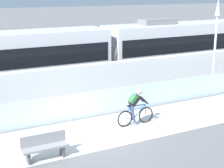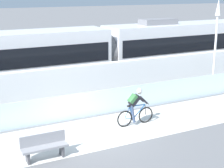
{
  "view_description": "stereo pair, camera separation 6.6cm",
  "coord_description": "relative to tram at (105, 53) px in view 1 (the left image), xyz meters",
  "views": [
    {
      "loc": [
        -5.47,
        -12.21,
        5.68
      ],
      "look_at": [
        2.11,
        2.35,
        1.25
      ],
      "focal_mm": 56.76,
      "sensor_mm": 36.0,
      "label": 1
    },
    {
      "loc": [
        -5.42,
        -12.24,
        5.68
      ],
      "look_at": [
        2.11,
        2.35,
        1.25
      ],
      "focal_mm": 56.76,
      "sensor_mm": 36.0,
      "label": 2
    }
  ],
  "objects": [
    {
      "name": "tram_rail_near",
      "position": [
        -3.99,
        -0.72,
        -1.89
      ],
      "size": [
        32.0,
        0.08,
        0.01
      ],
      "primitive_type": "cube",
      "color": "#595654",
      "rests_on": "ground"
    },
    {
      "name": "glass_parapet",
      "position": [
        -3.99,
        -5.0,
        -1.31
      ],
      "size": [
        32.0,
        0.05,
        1.17
      ],
      "primitive_type": "cube",
      "color": "silver",
      "rests_on": "ground"
    },
    {
      "name": "bike_path_deck",
      "position": [
        -3.99,
        -6.85,
        -1.89
      ],
      "size": [
        32.0,
        3.2,
        0.01
      ],
      "primitive_type": "cube",
      "color": "silver",
      "rests_on": "ground"
    },
    {
      "name": "tram",
      "position": [
        0.0,
        0.0,
        0.0
      ],
      "size": [
        22.56,
        2.54,
        3.81
      ],
      "color": "silver",
      "rests_on": "ground"
    },
    {
      "name": "ground_plane",
      "position": [
        -3.99,
        -6.85,
        -1.89
      ],
      "size": [
        200.0,
        200.0,
        0.0
      ],
      "primitive_type": "plane",
      "color": "slate"
    },
    {
      "name": "lamp_post_antenna",
      "position": [
        4.35,
        -4.7,
        1.4
      ],
      "size": [
        0.28,
        0.28,
        5.2
      ],
      "color": "gray",
      "rests_on": "ground"
    },
    {
      "name": "bench",
      "position": [
        -6.37,
        -8.14,
        -1.41
      ],
      "size": [
        1.6,
        0.45,
        0.89
      ],
      "color": "gray",
      "rests_on": "ground"
    },
    {
      "name": "cyclist_on_bike",
      "position": [
        -1.97,
        -6.85,
        -1.09
      ],
      "size": [
        1.77,
        0.58,
        1.61
      ],
      "color": "black",
      "rests_on": "ground"
    },
    {
      "name": "tram_rail_far",
      "position": [
        -3.99,
        0.72,
        -1.89
      ],
      "size": [
        32.0,
        0.08,
        0.01
      ],
      "primitive_type": "cube",
      "color": "#595654",
      "rests_on": "ground"
    },
    {
      "name": "concrete_barrier_wall",
      "position": [
        -3.99,
        -3.2,
        -0.88
      ],
      "size": [
        32.0,
        0.36,
        2.02
      ],
      "primitive_type": "cube",
      "color": "white",
      "rests_on": "ground"
    }
  ]
}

